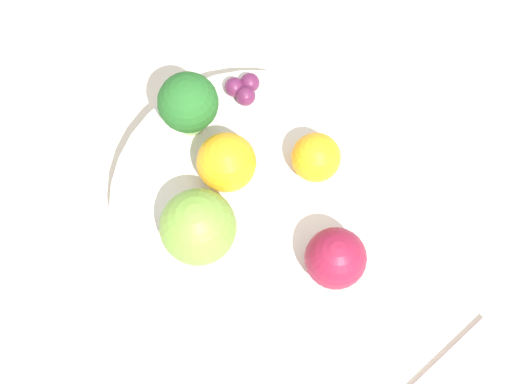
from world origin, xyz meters
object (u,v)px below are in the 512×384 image
Objects in this scene: apple_green at (200,229)px; grape_cluster at (243,88)px; broccoli at (192,101)px; orange_front at (226,162)px; apple_red at (336,258)px; bowl at (256,206)px; orange_back at (316,157)px.

apple_green reaches higher than grape_cluster.
broccoli is 0.06m from orange_front.
apple_green is (-0.07, 0.08, 0.01)m from apple_red.
apple_red is at bearing -88.53° from broccoli.
grape_cluster reaches higher than bowl.
orange_front is at bearing 145.41° from orange_back.
orange_back is (0.05, 0.07, -0.00)m from apple_red.
broccoli is 1.32× the size of apple_red.
grape_cluster is (0.04, 0.17, -0.02)m from apple_red.
orange_back reaches higher than bowl.
bowl is 0.05m from orange_front.
orange_back is 1.34× the size of grape_cluster.
orange_front is at bearing 97.08° from apple_red.
orange_back is (0.05, -0.10, -0.02)m from broccoli.
orange_back is at bearing 58.42° from apple_red.
orange_front is (0.05, 0.03, -0.01)m from apple_green.
apple_green is at bearing 175.57° from orange_back.
orange_back is (0.06, -0.04, -0.00)m from orange_front.
broccoli is 0.11m from orange_back.
broccoli is at bearing 117.16° from orange_back.
orange_back is 0.09m from grape_cluster.
broccoli is 0.06m from grape_cluster.
bowl is 8.00× the size of grape_cluster.
apple_green is 1.23× the size of orange_front.
apple_red is 1.18× the size of orange_back.
orange_front is (-0.01, -0.06, -0.01)m from broccoli.
orange_back is at bearing -34.59° from orange_front.
orange_front is 1.61× the size of grape_cluster.
orange_front is at bearing -100.05° from broccoli.
bowl is at bearing -79.53° from orange_front.
grape_cluster is (0.06, 0.05, -0.02)m from orange_front.
broccoli is 2.09× the size of grape_cluster.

